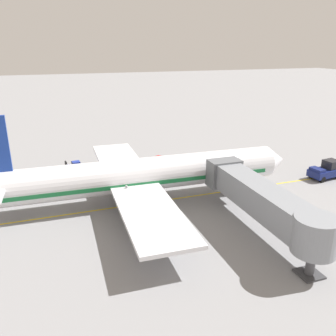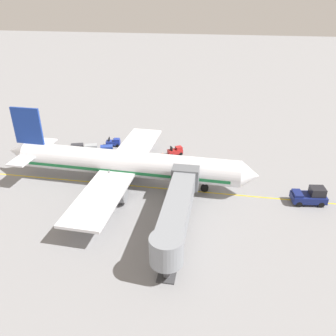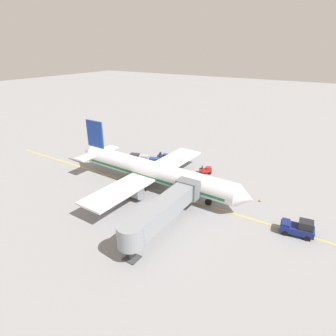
{
  "view_description": "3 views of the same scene",
  "coord_description": "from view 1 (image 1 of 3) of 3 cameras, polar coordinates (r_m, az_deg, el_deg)",
  "views": [
    {
      "loc": [
        34.64,
        -9.93,
        16.75
      ],
      "look_at": [
        -2.96,
        3.29,
        2.78
      ],
      "focal_mm": 37.38,
      "sensor_mm": 36.0,
      "label": 1
    },
    {
      "loc": [
        41.29,
        12.31,
        25.25
      ],
      "look_at": [
        -1.32,
        4.94,
        2.7
      ],
      "focal_mm": 36.28,
      "sensor_mm": 36.0,
      "label": 2
    },
    {
      "loc": [
        37.86,
        26.71,
        24.41
      ],
      "look_at": [
        -2.2,
        1.17,
        3.85
      ],
      "focal_mm": 30.23,
      "sensor_mm": 36.0,
      "label": 3
    }
  ],
  "objects": [
    {
      "name": "baggage_tug_lead",
      "position": [
        50.74,
        -15.38,
        0.17
      ],
      "size": [
        1.58,
        2.64,
        1.62
      ],
      "color": "#1E339E",
      "rests_on": "ground"
    },
    {
      "name": "baggage_cart_second_in_train",
      "position": [
        47.13,
        -18.52,
        -1.32
      ],
      "size": [
        1.93,
        2.97,
        1.58
      ],
      "color": "#4C4C51",
      "rests_on": "ground"
    },
    {
      "name": "baggage_cart_front",
      "position": [
        47.19,
        -15.06,
        -0.94
      ],
      "size": [
        1.93,
        2.97,
        1.58
      ],
      "color": "#4C4C51",
      "rests_on": "ground"
    },
    {
      "name": "ground_plane",
      "position": [
        39.73,
        -3.08,
        -5.65
      ],
      "size": [
        400.0,
        400.0,
        0.0
      ],
      "primitive_type": "plane",
      "color": "gray"
    },
    {
      "name": "baggage_cart_third_in_train",
      "position": [
        46.99,
        -21.5,
        -1.74
      ],
      "size": [
        1.93,
        2.97,
        1.58
      ],
      "color": "#4C4C51",
      "rests_on": "ground"
    },
    {
      "name": "ground_crew_loader",
      "position": [
        47.56,
        -2.71,
        -0.11
      ],
      "size": [
        0.6,
        0.55,
        1.69
      ],
      "color": "#232328",
      "rests_on": "ground"
    },
    {
      "name": "safety_cone_nose_left",
      "position": [
        50.81,
        5.11,
        0.33
      ],
      "size": [
        0.36,
        0.36,
        0.59
      ],
      "color": "black",
      "rests_on": "ground"
    },
    {
      "name": "jet_bridge",
      "position": [
        33.24,
        15.14,
        -4.97
      ],
      "size": [
        16.9,
        3.5,
        4.98
      ],
      "color": "gray",
      "rests_on": "ground"
    },
    {
      "name": "baggage_tug_trailing",
      "position": [
        51.02,
        -1.95,
        0.98
      ],
      "size": [
        2.3,
        2.76,
        1.62
      ],
      "color": "#B21E1E",
      "rests_on": "ground"
    },
    {
      "name": "safety_cone_nose_right",
      "position": [
        48.95,
        3.97,
        -0.38
      ],
      "size": [
        0.36,
        0.36,
        0.59
      ],
      "color": "black",
      "rests_on": "ground"
    },
    {
      "name": "pushback_tractor",
      "position": [
        50.97,
        24.36,
        -0.35
      ],
      "size": [
        2.74,
        4.64,
        2.4
      ],
      "color": "navy",
      "rests_on": "ground"
    },
    {
      "name": "safety_cone_wing_tip",
      "position": [
        51.65,
        13.7,
        0.16
      ],
      "size": [
        0.36,
        0.36,
        0.59
      ],
      "color": "black",
      "rests_on": "ground"
    },
    {
      "name": "gate_lead_in_line",
      "position": [
        39.73,
        -3.08,
        -5.64
      ],
      "size": [
        0.24,
        80.0,
        0.01
      ],
      "primitive_type": "cube",
      "color": "gold",
      "rests_on": "ground"
    },
    {
      "name": "parked_airliner",
      "position": [
        38.77,
        -4.95,
        -1.24
      ],
      "size": [
        30.15,
        37.29,
        10.63
      ],
      "color": "silver",
      "rests_on": "ground"
    },
    {
      "name": "ground_crew_wing_walker",
      "position": [
        45.73,
        -8.6,
        -1.12
      ],
      "size": [
        0.36,
        0.71,
        1.69
      ],
      "color": "#232328",
      "rests_on": "ground"
    }
  ]
}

